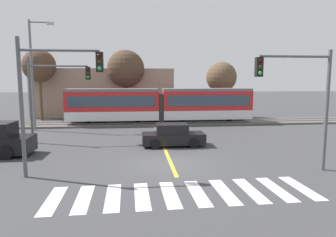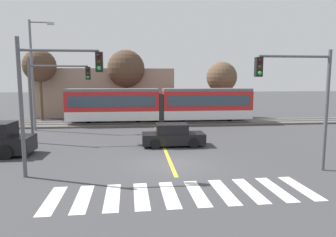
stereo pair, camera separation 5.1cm
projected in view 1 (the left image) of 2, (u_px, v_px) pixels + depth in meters
ground_plane at (171, 164)px, 15.88m from camera, size 200.00×200.00×0.00m
track_bed at (154, 123)px, 30.53m from camera, size 120.00×4.00×0.18m
rail_near at (155, 123)px, 29.80m from camera, size 120.00×0.08×0.10m
rail_far at (154, 121)px, 31.22m from camera, size 120.00×0.08×0.10m
light_rail_tram at (160, 104)px, 30.34m from camera, size 18.50×2.64×3.43m
crosswalk_stripe_0 at (53, 200)px, 11.13m from camera, size 0.63×2.81×0.01m
crosswalk_stripe_1 at (84, 199)px, 11.28m from camera, size 0.63×2.81×0.01m
crosswalk_stripe_2 at (113, 197)px, 11.42m from camera, size 0.63×2.81×0.01m
crosswalk_stripe_3 at (142, 196)px, 11.57m from camera, size 0.63×2.81×0.01m
crosswalk_stripe_4 at (170, 194)px, 11.71m from camera, size 0.63×2.81×0.01m
crosswalk_stripe_5 at (197, 193)px, 11.86m from camera, size 0.63×2.81×0.01m
crosswalk_stripe_6 at (224, 191)px, 12.00m from camera, size 0.63×2.81×0.01m
crosswalk_stripe_7 at (250, 190)px, 12.15m from camera, size 0.63×2.81×0.01m
crosswalk_stripe_8 at (276, 189)px, 12.29m from camera, size 0.63×2.81×0.01m
crosswalk_stripe_9 at (301, 188)px, 12.44m from camera, size 0.63×2.81×0.01m
lane_centre_line at (162, 143)px, 21.16m from camera, size 0.20×15.02×0.01m
sedan_crossing at (173, 136)px, 20.31m from camera, size 4.20×1.92×1.52m
traffic_light_near_right at (303, 91)px, 14.27m from camera, size 3.75×0.38×5.88m
traffic_light_near_left at (49, 88)px, 13.41m from camera, size 3.75×0.38×6.34m
traffic_light_mid_left at (51, 87)px, 20.98m from camera, size 4.25×0.38×5.97m
street_lamp_west at (34, 69)px, 25.97m from camera, size 2.13×0.28×9.56m
bare_tree_far_west at (39, 66)px, 32.60m from camera, size 3.56×3.56×7.80m
bare_tree_west at (126, 69)px, 34.80m from camera, size 4.34×4.34×7.94m
bare_tree_east at (221, 77)px, 35.30m from camera, size 3.59×3.59×6.59m
building_backdrop_far at (105, 92)px, 38.04m from camera, size 16.81×6.00×5.82m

